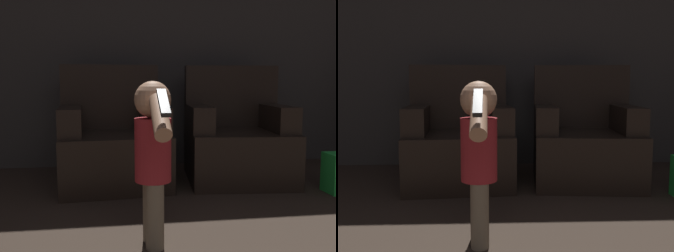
# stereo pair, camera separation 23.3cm
# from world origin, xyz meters

# --- Properties ---
(wall_back) EXTENTS (8.40, 0.05, 2.60)m
(wall_back) POSITION_xyz_m (0.00, 4.50, 1.30)
(wall_back) COLOR #33302D
(wall_back) RESTS_ON ground_plane
(armchair_left) EXTENTS (0.85, 0.84, 0.93)m
(armchair_left) POSITION_xyz_m (-0.36, 3.84, 0.32)
(armchair_left) COLOR black
(armchair_left) RESTS_ON ground_plane
(armchair_right) EXTENTS (0.86, 0.85, 0.93)m
(armchair_right) POSITION_xyz_m (0.64, 3.84, 0.32)
(armchair_right) COLOR black
(armchair_right) RESTS_ON ground_plane
(person_toddler) EXTENTS (0.17, 0.55, 0.79)m
(person_toddler) POSITION_xyz_m (-0.17, 2.65, 0.47)
(person_toddler) COLOR brown
(person_toddler) RESTS_ON ground_plane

